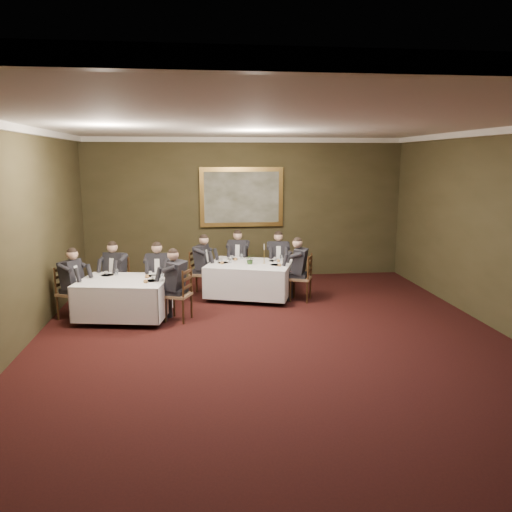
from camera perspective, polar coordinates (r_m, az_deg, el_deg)
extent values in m
plane|color=black|center=(8.16, 2.24, -10.32)|extent=(10.00, 10.00, 0.00)
cube|color=silver|center=(7.63, 2.44, 15.00)|extent=(8.00, 10.00, 0.10)
cube|color=#36321B|center=(12.63, -1.18, 5.44)|extent=(8.00, 0.10, 3.50)
cube|color=#36321B|center=(3.03, 17.46, -13.09)|extent=(8.00, 0.10, 3.50)
cube|color=#36321B|center=(8.12, -26.80, 1.19)|extent=(0.10, 10.00, 3.50)
cube|color=white|center=(12.53, -1.19, 13.14)|extent=(8.00, 0.10, 0.12)
cube|color=white|center=(2.87, 19.08, 20.02)|extent=(8.00, 0.10, 0.12)
cube|color=black|center=(10.77, -0.71, -1.01)|extent=(2.00, 1.73, 0.04)
cube|color=white|center=(10.76, -0.71, -0.88)|extent=(2.07, 1.81, 0.02)
cube|color=white|center=(10.84, -0.71, -2.58)|extent=(2.10, 1.83, 0.65)
cube|color=black|center=(9.62, -14.88, -2.83)|extent=(1.74, 1.42, 0.04)
cube|color=white|center=(9.62, -14.89, -2.68)|extent=(1.81, 1.49, 0.02)
cube|color=white|center=(9.70, -14.79, -4.58)|extent=(1.83, 1.52, 0.65)
cube|color=brown|center=(11.78, -2.03, -1.19)|extent=(0.52, 0.51, 0.05)
cube|color=black|center=(11.92, -1.91, 0.15)|extent=(0.38, 0.11, 0.54)
cube|color=black|center=(11.71, -2.04, 0.60)|extent=(0.48, 0.39, 0.55)
sphere|color=tan|center=(11.64, -2.05, 2.44)|extent=(0.25, 0.25, 0.21)
cube|color=brown|center=(11.60, 2.53, -1.39)|extent=(0.49, 0.47, 0.05)
cube|color=black|center=(11.73, 2.51, -0.02)|extent=(0.38, 0.07, 0.54)
cube|color=black|center=(11.52, 2.55, 0.43)|extent=(0.45, 0.36, 0.55)
sphere|color=tan|center=(11.46, 2.57, 2.30)|extent=(0.23, 0.23, 0.21)
cube|color=brown|center=(11.11, -6.30, -2.00)|extent=(0.54, 0.56, 0.05)
cube|color=black|center=(11.12, -7.25, -0.71)|extent=(0.16, 0.37, 0.54)
cube|color=black|center=(11.03, -6.34, -0.10)|extent=(0.43, 0.50, 0.55)
sphere|color=tan|center=(10.97, -6.38, 1.85)|extent=(0.27, 0.27, 0.21)
cube|color=brown|center=(10.65, 5.12, -2.54)|extent=(0.56, 0.57, 0.05)
cube|color=black|center=(10.56, 6.16, -1.31)|extent=(0.17, 0.36, 0.54)
cube|color=black|center=(10.57, 5.16, -0.57)|extent=(0.45, 0.51, 0.55)
sphere|color=tan|center=(10.50, 5.19, 1.47)|extent=(0.27, 0.27, 0.21)
cube|color=brown|center=(10.58, -15.66, -3.00)|extent=(0.57, 0.56, 0.05)
cube|color=black|center=(10.68, -15.19, -1.49)|extent=(0.36, 0.18, 0.54)
cube|color=black|center=(10.50, -15.76, -1.01)|extent=(0.51, 0.45, 0.55)
sphere|color=tan|center=(10.43, -15.87, 1.03)|extent=(0.28, 0.28, 0.21)
cube|color=brown|center=(10.33, -11.07, -3.13)|extent=(0.46, 0.44, 0.05)
cube|color=black|center=(10.45, -11.00, -1.58)|extent=(0.38, 0.05, 0.54)
cube|color=black|center=(10.24, -11.15, -1.10)|extent=(0.43, 0.33, 0.55)
sphere|color=tan|center=(10.17, -11.22, 1.00)|extent=(0.22, 0.22, 0.21)
cube|color=brown|center=(9.41, -8.89, -4.43)|extent=(0.56, 0.57, 0.05)
cube|color=black|center=(9.27, -7.87, -3.07)|extent=(0.17, 0.36, 0.54)
cube|color=black|center=(9.32, -8.96, -2.21)|extent=(0.45, 0.51, 0.55)
sphere|color=tan|center=(9.24, -9.03, 0.08)|extent=(0.27, 0.27, 0.21)
cube|color=brown|center=(10.05, -20.35, -4.01)|extent=(0.56, 0.57, 0.05)
cube|color=black|center=(10.11, -21.30, -2.56)|extent=(0.18, 0.36, 0.54)
cube|color=black|center=(9.96, -20.49, -1.93)|extent=(0.45, 0.51, 0.55)
sphere|color=tan|center=(9.89, -20.64, 0.22)|extent=(0.28, 0.28, 0.21)
imported|color=#2D5926|center=(10.65, -0.66, -0.32)|extent=(0.22, 0.20, 0.23)
cylinder|color=#B68F37|center=(10.75, 0.94, -0.79)|extent=(0.06, 0.06, 0.02)
cylinder|color=#B68F37|center=(10.72, 0.94, 0.02)|extent=(0.01, 0.01, 0.29)
cylinder|color=white|center=(10.68, 0.94, 1.13)|extent=(0.02, 0.02, 0.13)
cylinder|color=white|center=(11.22, -2.68, -0.31)|extent=(0.25, 0.25, 0.01)
cylinder|color=white|center=(11.36, -2.73, -0.05)|extent=(0.08, 0.08, 0.05)
cylinder|color=white|center=(11.22, -1.81, 0.02)|extent=(0.06, 0.06, 0.14)
cylinder|color=white|center=(10.07, -16.64, -2.07)|extent=(0.25, 0.25, 0.01)
cylinder|color=white|center=(10.21, -16.51, -1.76)|extent=(0.08, 0.08, 0.05)
cylinder|color=white|center=(10.03, -15.71, -1.70)|extent=(0.06, 0.06, 0.14)
cube|color=gold|center=(12.54, -1.66, 6.74)|extent=(2.08, 0.08, 1.48)
cube|color=#45472F|center=(12.49, -1.64, 6.73)|extent=(1.86, 0.01, 1.26)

